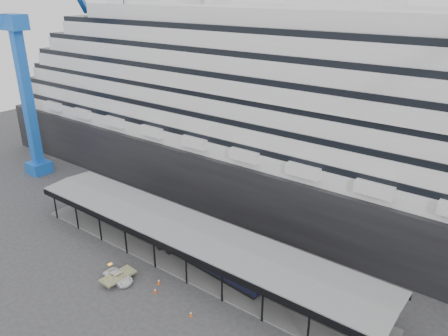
{
  "coord_description": "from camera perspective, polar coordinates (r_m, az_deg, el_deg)",
  "views": [
    {
      "loc": [
        34.99,
        -33.4,
        35.43
      ],
      "look_at": [
        3.59,
        8.0,
        14.04
      ],
      "focal_mm": 35.0,
      "sensor_mm": 36.0,
      "label": 1
    }
  ],
  "objects": [
    {
      "name": "ground",
      "position": [
        59.96,
        -7.6,
        -14.07
      ],
      "size": [
        200.0,
        200.0,
        0.0
      ],
      "primitive_type": "plane",
      "color": "#353537",
      "rests_on": "ground"
    },
    {
      "name": "cruise_ship",
      "position": [
        76.09,
        8.94,
        9.14
      ],
      "size": [
        130.0,
        30.0,
        43.9
      ],
      "color": "black",
      "rests_on": "ground"
    },
    {
      "name": "platform_canopy",
      "position": [
        61.58,
        -4.42,
        -10.17
      ],
      "size": [
        56.0,
        9.18,
        5.3
      ],
      "color": "slate",
      "rests_on": "ground"
    },
    {
      "name": "crane_blue",
      "position": [
        92.7,
        -24.13,
        10.87
      ],
      "size": [
        22.63,
        19.19,
        47.6
      ],
      "color": "blue",
      "rests_on": "ground"
    },
    {
      "name": "port_truck",
      "position": [
        60.23,
        -13.64,
        -13.67
      ],
      "size": [
        4.56,
        2.34,
        1.23
      ],
      "primitive_type": "imported",
      "rotation": [
        0.0,
        0.0,
        1.5
      ],
      "color": "white",
      "rests_on": "ground"
    },
    {
      "name": "pullman_carriage",
      "position": [
        60.14,
        -2.53,
        -10.98
      ],
      "size": [
        19.89,
        4.34,
        19.39
      ],
      "rotation": [
        0.0,
        0.0,
        -0.09
      ],
      "color": "black",
      "rests_on": "ground"
    },
    {
      "name": "traffic_cone_left",
      "position": [
        57.52,
        -8.98,
        -15.52
      ],
      "size": [
        0.39,
        0.39,
        0.71
      ],
      "rotation": [
        0.0,
        0.0,
        -0.08
      ],
      "color": "#E1440C",
      "rests_on": "ground"
    },
    {
      "name": "traffic_cone_mid",
      "position": [
        58.89,
        -8.53,
        -14.43
      ],
      "size": [
        0.46,
        0.46,
        0.77
      ],
      "rotation": [
        0.0,
        0.0,
        -0.18
      ],
      "color": "#D5490B",
      "rests_on": "ground"
    },
    {
      "name": "traffic_cone_right",
      "position": [
        53.78,
        -4.35,
        -18.44
      ],
      "size": [
        0.44,
        0.44,
        0.66
      ],
      "rotation": [
        0.0,
        0.0,
        -0.38
      ],
      "color": "#D6570B",
      "rests_on": "ground"
    }
  ]
}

